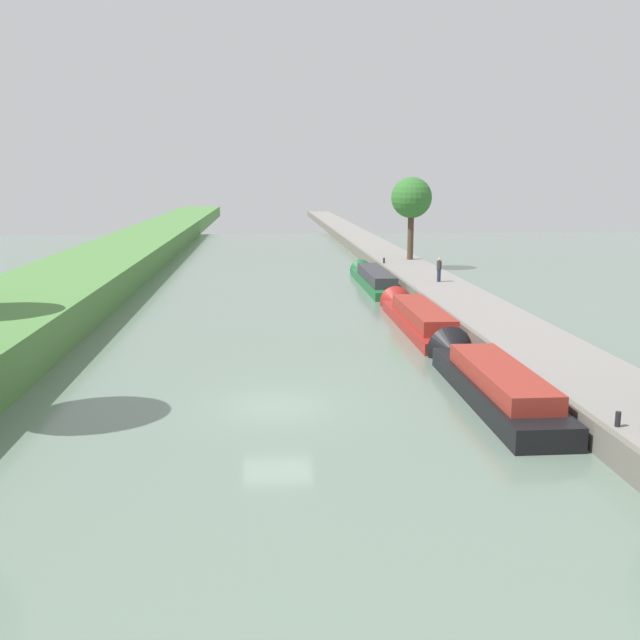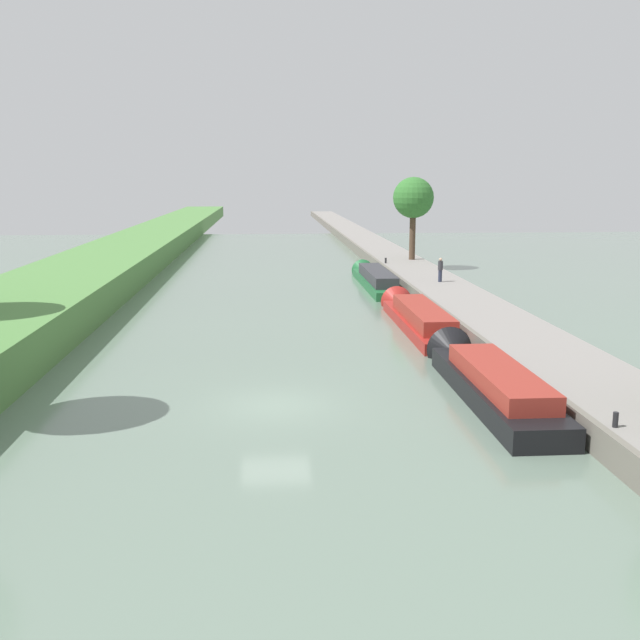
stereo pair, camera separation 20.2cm
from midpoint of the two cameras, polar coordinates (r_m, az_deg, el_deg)
name	(u,v)px [view 2 (the right image)]	position (r m, az deg, el deg)	size (l,w,h in m)	color
ground_plane	(275,405)	(25.75, -3.37, -6.80)	(160.00, 160.00, 0.00)	slate
right_towpath	(590,386)	(28.22, 20.88, -4.95)	(4.25, 260.00, 0.92)	gray
stone_quay	(530,387)	(27.35, 16.59, -5.12)	(0.25, 260.00, 0.97)	#6B665B
narrowboat_black	(487,379)	(27.57, 13.35, -4.62)	(2.18, 11.67, 2.07)	black
narrowboat_red	(417,317)	(39.46, 7.87, 0.27)	(2.09, 13.03, 2.05)	maroon
narrowboat_green	(375,278)	(54.03, 4.48, 3.32)	(1.93, 14.16, 1.98)	#1E6033
tree_rightbank_midnear	(413,199)	(63.38, 7.54, 9.57)	(3.54, 3.54, 7.15)	#4C3828
person_walking	(440,269)	(50.11, 9.67, 4.01)	(0.34, 0.34, 1.66)	#282D42
mooring_bollard_near	(616,420)	(22.49, 22.71, -7.33)	(0.16, 0.16, 0.45)	black
mooring_bollard_far	(386,261)	(60.66, 5.35, 4.74)	(0.16, 0.16, 0.45)	black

